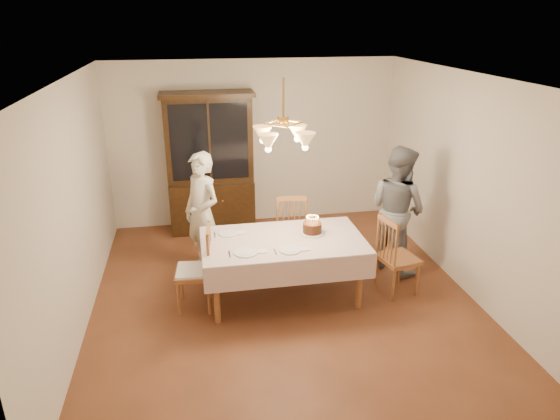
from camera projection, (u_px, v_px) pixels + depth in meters
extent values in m
plane|color=#5D2F1A|center=(283.00, 295.00, 6.11)|extent=(5.00, 5.00, 0.00)
plane|color=white|center=(283.00, 78.00, 5.16)|extent=(5.00, 5.00, 0.00)
plane|color=beige|center=(254.00, 143.00, 7.92)|extent=(4.50, 0.00, 4.50)
plane|color=beige|center=(352.00, 320.00, 3.35)|extent=(4.50, 0.00, 4.50)
plane|color=beige|center=(74.00, 209.00, 5.26)|extent=(0.00, 5.00, 5.00)
plane|color=beige|center=(466.00, 184.00, 6.01)|extent=(0.00, 5.00, 5.00)
cube|color=brown|center=(283.00, 242.00, 5.84)|extent=(1.80, 1.00, 0.04)
cube|color=silver|center=(283.00, 240.00, 5.83)|extent=(1.90, 1.10, 0.01)
cylinder|color=brown|center=(217.00, 294.00, 5.46)|extent=(0.07, 0.07, 0.71)
cylinder|color=brown|center=(360.00, 281.00, 5.73)|extent=(0.07, 0.07, 0.71)
cylinder|color=brown|center=(212.00, 260.00, 6.23)|extent=(0.07, 0.07, 0.71)
cylinder|color=brown|center=(339.00, 249.00, 6.50)|extent=(0.07, 0.07, 0.71)
cube|color=black|center=(212.00, 205.00, 7.89)|extent=(1.30, 0.50, 0.80)
cube|color=black|center=(209.00, 139.00, 7.55)|extent=(1.30, 0.40, 1.30)
cube|color=black|center=(210.00, 142.00, 7.36)|extent=(1.14, 0.01, 1.14)
cube|color=black|center=(207.00, 94.00, 7.25)|extent=(1.38, 0.54, 0.06)
cube|color=brown|center=(290.00, 229.00, 6.87)|extent=(0.48, 0.46, 0.05)
cube|color=brown|center=(292.00, 199.00, 6.51)|extent=(0.40, 0.08, 0.06)
cylinder|color=brown|center=(301.00, 239.00, 7.13)|extent=(0.04, 0.04, 0.43)
cylinder|color=brown|center=(276.00, 240.00, 7.10)|extent=(0.04, 0.04, 0.43)
cylinder|color=brown|center=(304.00, 250.00, 6.82)|extent=(0.04, 0.04, 0.43)
cylinder|color=brown|center=(278.00, 250.00, 6.79)|extent=(0.04, 0.04, 0.43)
cube|color=brown|center=(194.00, 273.00, 5.72)|extent=(0.46, 0.48, 0.05)
cube|color=brown|center=(208.00, 231.00, 5.54)|extent=(0.07, 0.40, 0.06)
cylinder|color=brown|center=(182.00, 283.00, 5.96)|extent=(0.04, 0.04, 0.43)
cylinder|color=brown|center=(179.00, 299.00, 5.62)|extent=(0.04, 0.04, 0.43)
cylinder|color=brown|center=(210.00, 282.00, 5.99)|extent=(0.04, 0.04, 0.43)
cylinder|color=brown|center=(209.00, 298.00, 5.65)|extent=(0.04, 0.04, 0.43)
cube|color=silver|center=(194.00, 270.00, 5.71)|extent=(0.41, 0.43, 0.03)
cube|color=brown|center=(398.00, 259.00, 6.04)|extent=(0.50, 0.52, 0.05)
cube|color=brown|center=(388.00, 221.00, 5.79)|extent=(0.12, 0.40, 0.06)
cylinder|color=brown|center=(417.00, 280.00, 6.03)|extent=(0.04, 0.04, 0.43)
cylinder|color=brown|center=(400.00, 267.00, 6.34)|extent=(0.04, 0.04, 0.43)
cylinder|color=brown|center=(393.00, 285.00, 5.92)|extent=(0.04, 0.04, 0.43)
cylinder|color=brown|center=(377.00, 272.00, 6.23)|extent=(0.04, 0.04, 0.43)
imported|color=#F3E8CD|center=(202.00, 214.00, 6.43)|extent=(0.67, 0.71, 1.62)
imported|color=slate|center=(397.00, 209.00, 6.50)|extent=(0.94, 1.02, 1.69)
cylinder|color=white|center=(312.00, 233.00, 5.99)|extent=(0.30, 0.30, 0.01)
cylinder|color=#35190C|center=(312.00, 228.00, 5.97)|extent=(0.22, 0.22, 0.12)
cylinder|color=#598CD8|center=(318.00, 220.00, 5.94)|extent=(0.01, 0.01, 0.07)
sphere|color=#FFB23F|center=(318.00, 217.00, 5.93)|extent=(0.01, 0.01, 0.01)
cylinder|color=pink|center=(317.00, 219.00, 5.97)|extent=(0.01, 0.01, 0.07)
sphere|color=#FFB23F|center=(317.00, 216.00, 5.95)|extent=(0.01, 0.01, 0.01)
cylinder|color=#EACC66|center=(315.00, 218.00, 5.98)|extent=(0.01, 0.01, 0.07)
sphere|color=#FFB23F|center=(315.00, 215.00, 5.97)|extent=(0.01, 0.01, 0.01)
cylinder|color=#598CD8|center=(313.00, 218.00, 5.99)|extent=(0.01, 0.01, 0.07)
sphere|color=#FFB23F|center=(313.00, 215.00, 5.98)|extent=(0.01, 0.01, 0.01)
cylinder|color=pink|center=(311.00, 218.00, 5.99)|extent=(0.01, 0.01, 0.07)
sphere|color=#FFB23F|center=(311.00, 215.00, 5.98)|extent=(0.01, 0.01, 0.01)
cylinder|color=#EACC66|center=(309.00, 218.00, 5.99)|extent=(0.01, 0.01, 0.07)
sphere|color=#FFB23F|center=(309.00, 215.00, 5.97)|extent=(0.01, 0.01, 0.01)
cylinder|color=#598CD8|center=(308.00, 219.00, 5.97)|extent=(0.01, 0.01, 0.07)
sphere|color=#FFB23F|center=(308.00, 216.00, 5.95)|extent=(0.01, 0.01, 0.01)
cylinder|color=pink|center=(307.00, 220.00, 5.95)|extent=(0.01, 0.01, 0.07)
sphere|color=#FFB23F|center=(307.00, 217.00, 5.93)|extent=(0.01, 0.01, 0.01)
cylinder|color=#EACC66|center=(307.00, 221.00, 5.92)|extent=(0.01, 0.01, 0.07)
sphere|color=#FFB23F|center=(307.00, 217.00, 5.91)|extent=(0.01, 0.01, 0.01)
cylinder|color=#598CD8|center=(308.00, 221.00, 5.90)|extent=(0.01, 0.01, 0.07)
sphere|color=#FFB23F|center=(308.00, 218.00, 5.89)|extent=(0.01, 0.01, 0.01)
cylinder|color=pink|center=(309.00, 222.00, 5.88)|extent=(0.01, 0.01, 0.07)
sphere|color=#FFB23F|center=(310.00, 219.00, 5.87)|extent=(0.01, 0.01, 0.01)
cylinder|color=#EACC66|center=(312.00, 222.00, 5.87)|extent=(0.01, 0.01, 0.07)
sphere|color=#FFB23F|center=(312.00, 219.00, 5.86)|extent=(0.01, 0.01, 0.01)
cylinder|color=#598CD8|center=(314.00, 222.00, 5.87)|extent=(0.01, 0.01, 0.07)
sphere|color=#FFB23F|center=(314.00, 219.00, 5.86)|extent=(0.01, 0.01, 0.01)
cylinder|color=pink|center=(316.00, 222.00, 5.88)|extent=(0.01, 0.01, 0.07)
sphere|color=#FFB23F|center=(316.00, 219.00, 5.87)|extent=(0.01, 0.01, 0.01)
cylinder|color=#EACC66|center=(317.00, 221.00, 5.90)|extent=(0.01, 0.01, 0.07)
sphere|color=#FFB23F|center=(317.00, 218.00, 5.88)|extent=(0.01, 0.01, 0.01)
cylinder|color=#598CD8|center=(318.00, 221.00, 5.92)|extent=(0.01, 0.01, 0.07)
sphere|color=#FFB23F|center=(318.00, 217.00, 5.91)|extent=(0.01, 0.01, 0.01)
cylinder|color=white|center=(246.00, 252.00, 5.50)|extent=(0.27, 0.27, 0.02)
cube|color=silver|center=(230.00, 254.00, 5.47)|extent=(0.01, 0.16, 0.01)
cube|color=silver|center=(262.00, 251.00, 5.53)|extent=(0.10, 0.10, 0.01)
cylinder|color=white|center=(290.00, 250.00, 5.55)|extent=(0.25, 0.25, 0.02)
cube|color=silver|center=(275.00, 251.00, 5.53)|extent=(0.02, 0.16, 0.01)
cube|color=silver|center=(305.00, 249.00, 5.58)|extent=(0.10, 0.10, 0.01)
cylinder|color=white|center=(228.00, 233.00, 5.97)|extent=(0.23, 0.23, 0.02)
cube|color=silver|center=(215.00, 235.00, 5.95)|extent=(0.01, 0.16, 0.01)
cube|color=silver|center=(242.00, 233.00, 6.00)|extent=(0.10, 0.10, 0.01)
cylinder|color=#BF8C3F|center=(283.00, 97.00, 5.23)|extent=(0.02, 0.02, 0.40)
cylinder|color=#BF8C3F|center=(283.00, 121.00, 5.32)|extent=(0.12, 0.12, 0.10)
cone|color=#D8994C|center=(297.00, 133.00, 5.60)|extent=(0.22, 0.22, 0.18)
sphere|color=#FFD899|center=(297.00, 139.00, 5.63)|extent=(0.07, 0.07, 0.07)
cone|color=#D8994C|center=(263.00, 134.00, 5.54)|extent=(0.22, 0.22, 0.18)
sphere|color=#FFD899|center=(263.00, 140.00, 5.56)|extent=(0.07, 0.07, 0.07)
cone|color=#D8994C|center=(268.00, 143.00, 5.18)|extent=(0.22, 0.22, 0.18)
sphere|color=#FFD899|center=(268.00, 149.00, 5.20)|extent=(0.07, 0.07, 0.07)
cone|color=#D8994C|center=(305.00, 141.00, 5.24)|extent=(0.22, 0.22, 0.18)
sphere|color=#FFD899|center=(305.00, 148.00, 5.27)|extent=(0.07, 0.07, 0.07)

